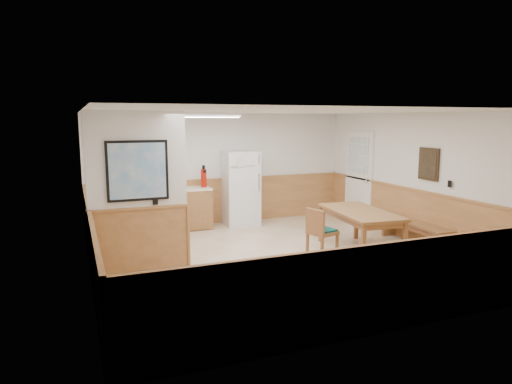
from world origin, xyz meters
name	(u,v)px	position (x,y,z in m)	size (l,w,h in m)	color
ground	(275,258)	(0.00, 0.00, 0.00)	(6.00, 6.00, 0.00)	beige
ceiling	(276,111)	(0.00, 0.00, 2.50)	(6.00, 6.00, 0.02)	white
back_wall	(222,169)	(0.00, 3.00, 1.25)	(6.00, 0.02, 2.50)	white
right_wall	(418,178)	(3.00, 0.00, 1.25)	(0.02, 6.00, 2.50)	white
left_wall	(86,198)	(-3.00, 0.00, 1.25)	(0.02, 6.00, 2.50)	white
wainscot_back	(222,201)	(0.00, 2.98, 0.50)	(6.00, 0.04, 1.00)	tan
wainscot_right	(415,216)	(2.98, 0.00, 0.50)	(0.04, 6.00, 1.00)	tan
wainscot_left	(91,248)	(-2.98, 0.00, 0.50)	(0.04, 6.00, 1.00)	tan
partition_wall	(138,194)	(-2.25, 0.19, 1.23)	(1.50, 0.20, 2.50)	white
kitchen_counter	(173,209)	(-1.21, 2.68, 0.46)	(2.20, 0.61, 1.00)	#A26C39
exterior_door	(359,177)	(2.96, 1.90, 1.05)	(0.07, 1.02, 2.15)	white
kitchen_window	(126,159)	(-2.10, 2.98, 1.55)	(0.80, 0.04, 1.00)	white
wall_painting	(428,164)	(2.97, -0.30, 1.55)	(0.04, 0.50, 0.60)	#332414
fluorescent_fixture	(208,115)	(-0.80, 1.30, 2.45)	(1.20, 0.30, 0.09)	white
refrigerator	(241,188)	(0.33, 2.63, 0.84)	(0.77, 0.74, 1.67)	white
dining_table	(360,216)	(1.58, -0.18, 0.66)	(1.06, 1.85, 0.75)	olive
dining_bench	(416,227)	(2.80, -0.24, 0.35)	(0.47, 1.72, 0.45)	olive
dining_chair	(319,229)	(0.74, -0.19, 0.50)	(0.67, 0.53, 0.85)	olive
fire_extinguisher	(204,178)	(-0.52, 2.66, 1.11)	(0.14, 0.14, 0.48)	#B61409
soap_bottle	(130,186)	(-2.08, 2.71, 1.00)	(0.07, 0.07, 0.21)	#198E28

